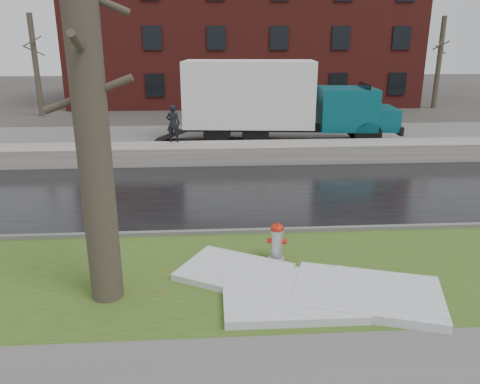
{
  "coord_description": "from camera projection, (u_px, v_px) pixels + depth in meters",
  "views": [
    {
      "loc": [
        -0.82,
        -10.25,
        4.83
      ],
      "look_at": [
        -0.04,
        1.51,
        1.0
      ],
      "focal_mm": 35.0,
      "sensor_mm": 36.0,
      "label": 1
    }
  ],
  "objects": [
    {
      "name": "brick_building",
      "position": [
        242.0,
        38.0,
        38.33
      ],
      "size": [
        26.0,
        12.0,
        10.0
      ],
      "primitive_type": "cube",
      "color": "maroon",
      "rests_on": "ground"
    },
    {
      "name": "parking_lot",
      "position": [
        226.0,
        141.0,
        23.61
      ],
      "size": [
        60.0,
        9.0,
        0.03
      ],
      "primitive_type": "cube",
      "color": "slate",
      "rests_on": "ground"
    },
    {
      "name": "worker",
      "position": [
        173.0,
        124.0,
        19.48
      ],
      "size": [
        0.6,
        0.42,
        1.55
      ],
      "primitive_type": "imported",
      "rotation": [
        0.0,
        0.0,
        3.05
      ],
      "color": "black",
      "rests_on": "snowbank"
    },
    {
      "name": "road",
      "position": [
        235.0,
        192.0,
        15.54
      ],
      "size": [
        60.0,
        7.0,
        0.03
      ],
      "primitive_type": "cube",
      "color": "black",
      "rests_on": "ground"
    },
    {
      "name": "snowbank",
      "position": [
        230.0,
        153.0,
        19.42
      ],
      "size": [
        60.0,
        1.6,
        0.75
      ],
      "primitive_type": "cube",
      "color": "#B3ACA4",
      "rests_on": "ground"
    },
    {
      "name": "snow_patch_near",
      "position": [
        290.0,
        294.0,
        9.1
      ],
      "size": [
        2.61,
        2.02,
        0.16
      ],
      "primitive_type": "cube",
      "rotation": [
        0.0,
        0.0,
        -0.01
      ],
      "color": "white",
      "rests_on": "verge"
    },
    {
      "name": "verge",
      "position": [
        250.0,
        275.0,
        10.08
      ],
      "size": [
        60.0,
        4.5,
        0.04
      ],
      "primitive_type": "cube",
      "color": "#2B4F1A",
      "rests_on": "ground"
    },
    {
      "name": "snow_patch_far",
      "position": [
        235.0,
        272.0,
        10.01
      ],
      "size": [
        2.7,
        2.47,
        0.14
      ],
      "primitive_type": "cube",
      "rotation": [
        0.0,
        0.0,
        -0.51
      ],
      "color": "white",
      "rests_on": "verge"
    },
    {
      "name": "curb",
      "position": [
        243.0,
        232.0,
        12.2
      ],
      "size": [
        60.0,
        0.15,
        0.14
      ],
      "primitive_type": "cube",
      "color": "slate",
      "rests_on": "ground"
    },
    {
      "name": "snow_patch_side",
      "position": [
        367.0,
        294.0,
        9.1
      ],
      "size": [
        3.22,
        2.58,
        0.18
      ],
      "primitive_type": "cube",
      "rotation": [
        0.0,
        0.0,
        -0.31
      ],
      "color": "white",
      "rests_on": "verge"
    },
    {
      "name": "bg_tree_left",
      "position": [
        36.0,
        65.0,
        30.37
      ],
      "size": [
        1.4,
        1.62,
        6.5
      ],
      "color": "brown",
      "rests_on": "ground"
    },
    {
      "name": "bg_tree_right",
      "position": [
        439.0,
        62.0,
        34.03
      ],
      "size": [
        1.4,
        1.62,
        6.5
      ],
      "color": "brown",
      "rests_on": "ground"
    },
    {
      "name": "bg_tree_center",
      "position": [
        138.0,
        62.0,
        34.54
      ],
      "size": [
        1.4,
        1.62,
        6.5
      ],
      "color": "brown",
      "rests_on": "ground"
    },
    {
      "name": "box_truck",
      "position": [
        275.0,
        100.0,
        22.62
      ],
      "size": [
        11.93,
        3.69,
        3.94
      ],
      "rotation": [
        0.0,
        0.0,
        -0.1
      ],
      "color": "black",
      "rests_on": "ground"
    },
    {
      "name": "tree",
      "position": [
        89.0,
        99.0,
        8.04
      ],
      "size": [
        1.58,
        1.89,
        7.61
      ],
      "rotation": [
        0.0,
        0.0,
        -0.38
      ],
      "color": "brown",
      "rests_on": "verge"
    },
    {
      "name": "ground",
      "position": [
        246.0,
        251.0,
        11.28
      ],
      "size": [
        120.0,
        120.0,
        0.0
      ],
      "primitive_type": "plane",
      "color": "#47423D",
      "rests_on": "ground"
    },
    {
      "name": "fire_hydrant",
      "position": [
        277.0,
        240.0,
        10.54
      ],
      "size": [
        0.46,
        0.42,
        0.94
      ],
      "rotation": [
        0.0,
        0.0,
        -0.19
      ],
      "color": "#ABACB3",
      "rests_on": "verge"
    }
  ]
}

